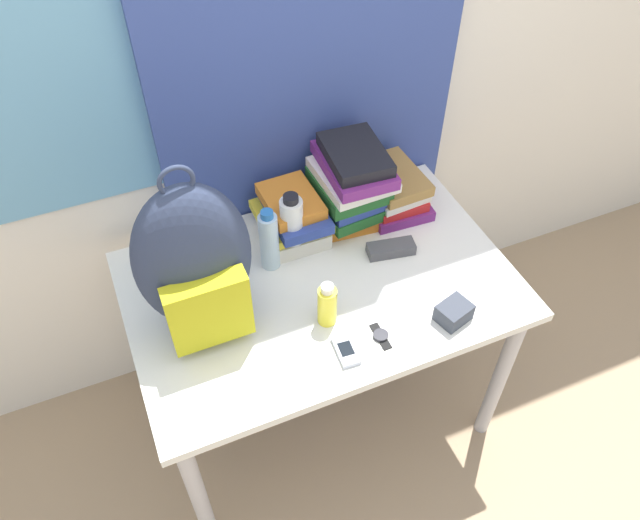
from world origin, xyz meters
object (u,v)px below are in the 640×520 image
water_bottle (269,241)px  wristwatch (381,336)px  book_stack_left (293,215)px  sunglasses_case (391,249)px  camera_pouch (454,312)px  sports_bottle (292,227)px  sunscreen_bottle (327,305)px  book_stack_right (393,190)px  book_stack_center (350,184)px  backpack (195,264)px  cell_phone (346,350)px

water_bottle → wristwatch: water_bottle is taller
book_stack_left → sunglasses_case: bearing=-39.4°
camera_pouch → sports_bottle: bearing=127.2°
sunscreen_bottle → wristwatch: size_ratio=1.60×
water_bottle → wristwatch: bearing=-63.7°
sunscreen_bottle → camera_pouch: sunscreen_bottle is taller
book_stack_right → sunglasses_case: 0.23m
book_stack_center → book_stack_right: (0.16, 0.00, -0.08)m
book_stack_right → camera_pouch: size_ratio=2.44×
backpack → book_stack_center: (0.56, 0.23, -0.09)m
sunglasses_case → wristwatch: sunglasses_case is taller
backpack → sunglasses_case: bearing=2.8°
book_stack_left → sunscreen_bottle: size_ratio=1.81×
water_bottle → sunscreen_bottle: (0.07, -0.27, -0.04)m
book_stack_right → sunscreen_bottle: sunscreen_bottle is taller
book_stack_center → wristwatch: size_ratio=3.07×
book_stack_left → water_bottle: (-0.12, -0.10, 0.03)m
backpack → sports_bottle: (0.33, 0.15, -0.13)m
book_stack_right → water_bottle: (-0.47, -0.10, 0.04)m
book_stack_left → cell_phone: size_ratio=2.52×
book_stack_left → wristwatch: bearing=-81.6°
backpack → sunglasses_case: 0.65m
book_stack_left → camera_pouch: bearing=-60.2°
cell_phone → wristwatch: 0.11m
book_stack_center → sunglasses_case: (0.05, -0.20, -0.13)m
water_bottle → sports_bottle: 0.09m
book_stack_left → wristwatch: (0.07, -0.49, -0.07)m
sunglasses_case → cell_phone: bearing=-135.0°
sunscreen_bottle → wristwatch: (0.12, -0.11, -0.06)m
book_stack_right → sunglasses_case: book_stack_right is taller
sports_bottle → sunglasses_case: sports_bottle is taller
cell_phone → camera_pouch: bearing=-2.5°
book_stack_left → sunscreen_bottle: bearing=-96.7°
book_stack_center → camera_pouch: size_ratio=2.61×
backpack → book_stack_right: 0.77m
backpack → book_stack_left: size_ratio=2.03×
book_stack_left → cell_phone: 0.50m
water_bottle → camera_pouch: size_ratio=2.00×
book_stack_right → camera_pouch: 0.51m
sunscreen_bottle → camera_pouch: size_ratio=1.36×
book_stack_right → sports_bottle: bearing=-168.6°
sunglasses_case → water_bottle: bearing=164.5°
book_stack_left → backpack: bearing=-147.1°
sunglasses_case → wristwatch: size_ratio=1.68×
water_bottle → cell_phone: size_ratio=2.05×
water_bottle → wristwatch: size_ratio=2.35×
backpack → book_stack_right: bearing=18.0°
camera_pouch → sunscreen_bottle: bearing=157.8°
book_stack_center → wristwatch: (-0.12, -0.48, -0.14)m
backpack → camera_pouch: bearing=-22.7°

